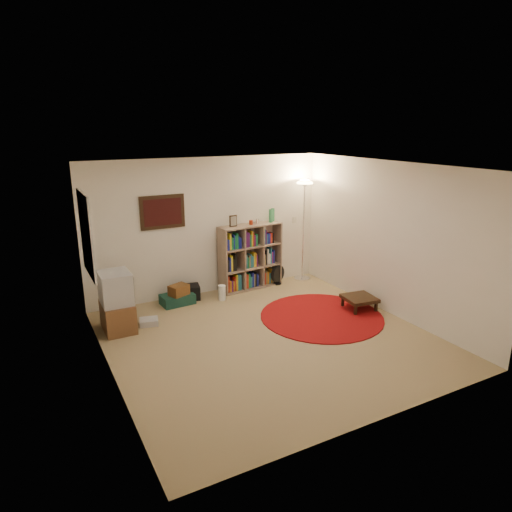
{
  "coord_description": "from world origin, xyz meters",
  "views": [
    {
      "loc": [
        -3.06,
        -5.33,
        3.04
      ],
      "look_at": [
        0.1,
        0.6,
        1.1
      ],
      "focal_mm": 32.0,
      "sensor_mm": 36.0,
      "label": 1
    }
  ],
  "objects_px": {
    "tv_stand": "(117,303)",
    "bookshelf": "(249,258)",
    "suitcase": "(177,299)",
    "floor_lamp": "(304,197)",
    "side_table": "(359,299)",
    "floor_fan": "(278,275)"
  },
  "relations": [
    {
      "from": "bookshelf",
      "to": "tv_stand",
      "type": "bearing_deg",
      "value": -169.58
    },
    {
      "from": "floor_lamp",
      "to": "bookshelf",
      "type": "bearing_deg",
      "value": 176.48
    },
    {
      "from": "bookshelf",
      "to": "side_table",
      "type": "bearing_deg",
      "value": -63.4
    },
    {
      "from": "floor_fan",
      "to": "suitcase",
      "type": "distance_m",
      "value": 2.09
    },
    {
      "from": "floor_fan",
      "to": "floor_lamp",
      "type": "bearing_deg",
      "value": -18.84
    },
    {
      "from": "tv_stand",
      "to": "suitcase",
      "type": "xyz_separation_m",
      "value": [
        1.13,
        0.58,
        -0.36
      ]
    },
    {
      "from": "floor_fan",
      "to": "suitcase",
      "type": "height_order",
      "value": "floor_fan"
    },
    {
      "from": "floor_lamp",
      "to": "tv_stand",
      "type": "distance_m",
      "value": 4.06
    },
    {
      "from": "bookshelf",
      "to": "suitcase",
      "type": "height_order",
      "value": "bookshelf"
    },
    {
      "from": "bookshelf",
      "to": "floor_lamp",
      "type": "height_order",
      "value": "floor_lamp"
    },
    {
      "from": "bookshelf",
      "to": "floor_lamp",
      "type": "bearing_deg",
      "value": -8.73
    },
    {
      "from": "floor_lamp",
      "to": "tv_stand",
      "type": "relative_size",
      "value": 2.19
    },
    {
      "from": "floor_lamp",
      "to": "side_table",
      "type": "distance_m",
      "value": 2.33
    },
    {
      "from": "floor_fan",
      "to": "bookshelf",
      "type": "bearing_deg",
      "value": 149.67
    },
    {
      "from": "tv_stand",
      "to": "floor_fan",
      "type": "bearing_deg",
      "value": 11.52
    },
    {
      "from": "floor_fan",
      "to": "side_table",
      "type": "distance_m",
      "value": 1.85
    },
    {
      "from": "bookshelf",
      "to": "tv_stand",
      "type": "xyz_separation_m",
      "value": [
        -2.64,
        -0.74,
        -0.16
      ]
    },
    {
      "from": "floor_lamp",
      "to": "suitcase",
      "type": "bearing_deg",
      "value": -178.1
    },
    {
      "from": "tv_stand",
      "to": "bookshelf",
      "type": "bearing_deg",
      "value": 15.82
    },
    {
      "from": "floor_lamp",
      "to": "suitcase",
      "type": "relative_size",
      "value": 3.47
    },
    {
      "from": "bookshelf",
      "to": "suitcase",
      "type": "xyz_separation_m",
      "value": [
        -1.51,
        -0.16,
        -0.51
      ]
    },
    {
      "from": "bookshelf",
      "to": "suitcase",
      "type": "relative_size",
      "value": 2.56
    }
  ]
}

